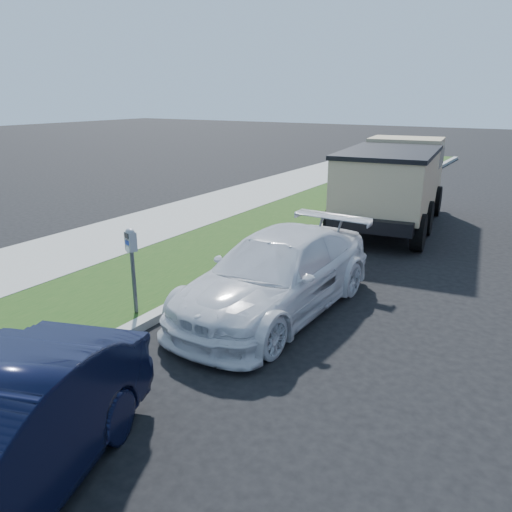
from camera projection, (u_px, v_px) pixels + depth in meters
The scene contains 5 objects.
ground at pixel (298, 346), 7.98m from camera, with size 120.00×120.00×0.00m, color black.
streetside at pixel (134, 254), 12.34m from camera, with size 6.12×50.00×0.15m.
parking_meter at pixel (132, 252), 8.53m from camera, with size 0.24×0.20×1.54m.
white_wagon at pixel (277, 274), 9.07m from camera, with size 2.01×4.95×1.44m, color silver.
dump_truck at pixel (394, 179), 15.07m from camera, with size 3.19×6.58×2.48m.
Camera 1 is at (3.15, -6.46, 3.83)m, focal length 35.00 mm.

